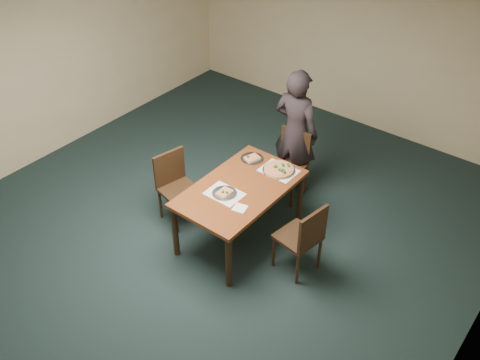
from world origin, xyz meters
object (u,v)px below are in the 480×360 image
Objects in this scene: chair_left at (175,183)px; chair_right at (304,236)px; slice_plate_far at (252,158)px; chair_far at (291,160)px; pizza_pan at (279,169)px; diner at (296,132)px; slice_plate_near at (224,193)px; dining_table at (240,193)px.

chair_left and chair_right have the same top height.
chair_far is at bearing 70.20° from slice_plate_far.
chair_left is 2.36× the size of pizza_pan.
slice_plate_near is at bearing 89.27° from diner.
chair_far reaches higher than slice_plate_near.
dining_table is 0.88m from chair_left.
dining_table is 0.59m from slice_plate_far.
slice_plate_near reaches higher than dining_table.
slice_plate_near is 1.00× the size of slice_plate_far.
chair_left is at bearing -167.68° from dining_table.
chair_right reaches higher than dining_table.
chair_left is 0.83m from slice_plate_near.
chair_left is 0.98m from slice_plate_far.
chair_right is at bearing -71.54° from chair_left.
chair_right is at bearing -54.72° from chair_far.
diner is at bearing 108.68° from pizza_pan.
dining_table is at bearing -64.82° from chair_left.
slice_plate_near is (-0.23, -0.73, -0.01)m from pizza_pan.
pizza_pan is (0.20, -0.56, 0.26)m from chair_far.
slice_plate_near is 0.75m from slice_plate_far.
slice_plate_near is at bearing -106.21° from dining_table.
slice_plate_far reaches higher than dining_table.
chair_far is 0.37m from diner.
dining_table is 1.65× the size of chair_right.
chair_far is 1.32m from slice_plate_near.
chair_left is 1.00× the size of chair_right.
diner reaches higher than chair_right.
diner is at bearing 102.15° from chair_far.
slice_plate_far is (-1.11, 0.54, 0.25)m from chair_right.
chair_right is (0.91, -1.11, 0.00)m from chair_far.
slice_plate_near is (0.79, -0.02, 0.25)m from chair_left.
slice_plate_far is at bearing -106.82° from chair_right.
chair_left is at bearing -75.17° from chair_right.
diner is at bearing -133.47° from chair_right.
diner reaches higher than pizza_pan.
chair_far is 2.36× the size of pizza_pan.
chair_right is 3.25× the size of slice_plate_far.
chair_right reaches higher than pizza_pan.
chair_far is at bearing -19.97° from chair_left.
chair_far is 0.53× the size of diner.
chair_left reaches higher than slice_plate_near.
dining_table is 0.57m from pizza_pan.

